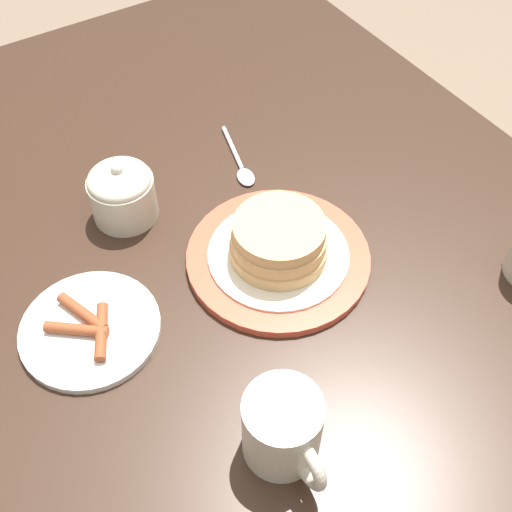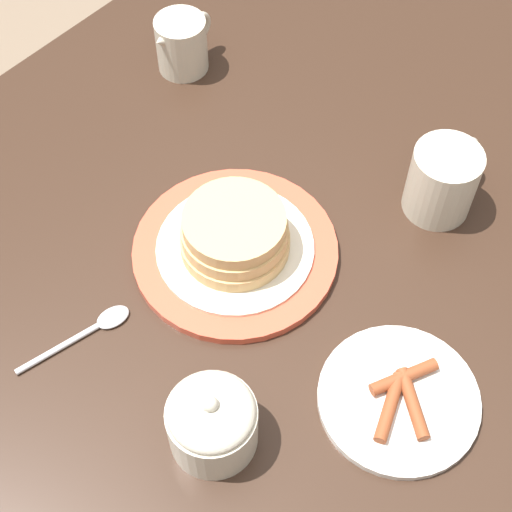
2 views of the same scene
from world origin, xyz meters
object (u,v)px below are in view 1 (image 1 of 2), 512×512
object	(u,v)px
coffee_mug	(284,429)
sugar_bowl	(122,192)
spoon	(241,166)
side_plate_bacon	(90,328)
pancake_plate	(279,248)

from	to	relation	value
coffee_mug	sugar_bowl	size ratio (longest dim) A/B	1.23
coffee_mug	sugar_bowl	world-z (taller)	sugar_bowl
coffee_mug	spoon	world-z (taller)	coffee_mug
sugar_bowl	coffee_mug	bearing A→B (deg)	-0.71
sugar_bowl	spoon	world-z (taller)	sugar_bowl
coffee_mug	spoon	distance (m)	0.45
side_plate_bacon	sugar_bowl	bearing A→B (deg)	142.35
pancake_plate	coffee_mug	size ratio (longest dim) A/B	2.11
side_plate_bacon	coffee_mug	world-z (taller)	coffee_mug
sugar_bowl	side_plate_bacon	bearing A→B (deg)	-37.65
coffee_mug	sugar_bowl	distance (m)	0.41
spoon	coffee_mug	bearing A→B (deg)	-25.57
coffee_mug	spoon	size ratio (longest dim) A/B	0.83
pancake_plate	coffee_mug	distance (m)	0.27
spoon	side_plate_bacon	bearing A→B (deg)	-63.65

